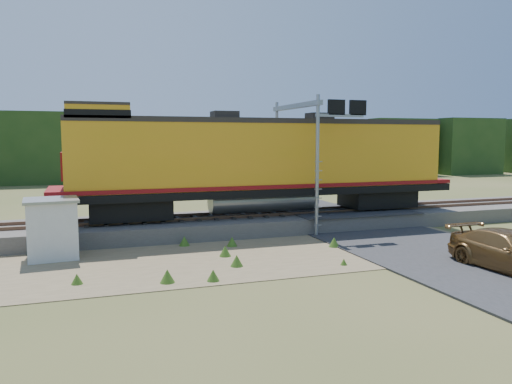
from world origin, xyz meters
name	(u,v)px	position (x,y,z in m)	size (l,w,h in m)	color
ground	(267,256)	(0.00, 0.00, 0.00)	(140.00, 140.00, 0.00)	#475123
ballast	(229,224)	(0.00, 6.00, 0.40)	(70.00, 5.00, 0.80)	slate
rails	(229,215)	(0.00, 6.00, 0.88)	(70.00, 1.54, 0.16)	brown
dirt_shoulder	(218,257)	(-2.00, 0.50, 0.01)	(26.00, 8.00, 0.03)	#8C7754
road	(399,240)	(7.00, 0.74, 0.09)	(7.00, 66.00, 0.86)	#38383A
tree_line_north	(152,155)	(0.00, 38.00, 3.07)	(130.00, 3.00, 6.50)	#1F3C16
weed_clumps	(185,262)	(-3.50, 0.10, 0.00)	(15.00, 6.20, 0.56)	#3B611B
locomotive	(258,161)	(1.68, 6.00, 3.74)	(21.85, 3.33, 5.64)	black
shed	(52,228)	(-8.53, 2.51, 1.26)	(2.26, 2.26, 2.49)	silver
signal_gantry	(306,131)	(4.18, 5.33, 5.33)	(2.82, 6.20, 7.10)	gray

